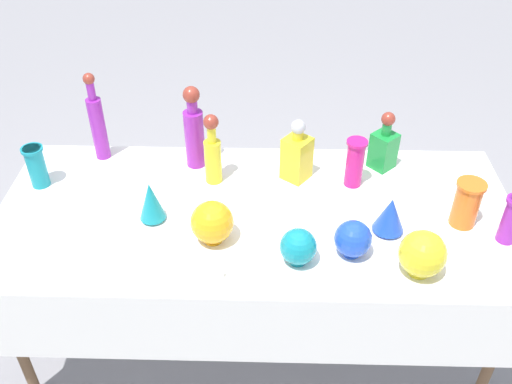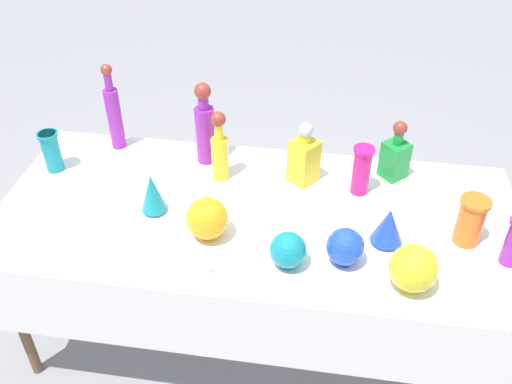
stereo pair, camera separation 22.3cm
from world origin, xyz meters
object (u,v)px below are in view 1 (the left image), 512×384
(round_bowl_2, at_px, (298,247))
(fluted_vase_0, at_px, (390,215))
(slender_vase_0, at_px, (355,162))
(slender_vase_3, at_px, (512,219))
(round_bowl_1, at_px, (353,239))
(slender_vase_1, at_px, (36,165))
(tall_bottle_2, at_px, (194,131))
(fluted_vase_1, at_px, (151,201))
(square_decanter_1, at_px, (384,146))
(square_decanter_0, at_px, (297,155))
(tall_bottle_0, at_px, (97,123))
(round_bowl_0, at_px, (212,222))
(round_bowl_3, at_px, (423,254))
(tall_bottle_1, at_px, (213,153))
(slender_vase_2, at_px, (467,202))

(round_bowl_2, bearing_deg, fluted_vase_0, 26.70)
(slender_vase_0, height_order, slender_vase_3, slender_vase_0)
(fluted_vase_0, bearing_deg, round_bowl_1, -139.32)
(round_bowl_2, bearing_deg, slender_vase_1, 157.91)
(tall_bottle_2, relative_size, fluted_vase_1, 2.19)
(square_decanter_1, height_order, slender_vase_3, square_decanter_1)
(fluted_vase_1, bearing_deg, square_decanter_0, 27.48)
(tall_bottle_0, relative_size, fluted_vase_0, 2.66)
(tall_bottle_0, distance_m, slender_vase_0, 1.13)
(slender_vase_3, height_order, round_bowl_1, slender_vase_3)
(square_decanter_1, bearing_deg, tall_bottle_0, 177.87)
(round_bowl_0, distance_m, round_bowl_3, 0.76)
(square_decanter_1, relative_size, fluted_vase_1, 1.56)
(fluted_vase_0, bearing_deg, tall_bottle_1, 155.99)
(fluted_vase_1, distance_m, round_bowl_2, 0.61)
(slender_vase_3, bearing_deg, slender_vase_1, 170.91)
(tall_bottle_1, height_order, slender_vase_2, tall_bottle_1)
(square_decanter_1, distance_m, fluted_vase_0, 0.44)
(round_bowl_0, xyz_separation_m, round_bowl_1, (0.51, -0.06, -0.01))
(fluted_vase_1, bearing_deg, slender_vase_2, 0.37)
(slender_vase_0, relative_size, round_bowl_2, 1.53)
(slender_vase_0, distance_m, round_bowl_1, 0.44)
(slender_vase_0, relative_size, round_bowl_3, 1.24)
(slender_vase_0, relative_size, round_bowl_0, 1.27)
(fluted_vase_1, relative_size, round_bowl_0, 1.03)
(slender_vase_3, bearing_deg, slender_vase_0, 147.94)
(tall_bottle_1, xyz_separation_m, round_bowl_1, (0.54, -0.44, -0.07))
(tall_bottle_2, xyz_separation_m, round_bowl_3, (0.86, -0.65, -0.08))
(square_decanter_0, relative_size, round_bowl_3, 1.63)
(tall_bottle_0, height_order, round_bowl_0, tall_bottle_0)
(slender_vase_2, bearing_deg, round_bowl_2, -160.40)
(slender_vase_1, distance_m, round_bowl_2, 1.17)
(fluted_vase_1, bearing_deg, round_bowl_2, -21.69)
(fluted_vase_0, bearing_deg, slender_vase_2, 10.33)
(tall_bottle_2, xyz_separation_m, slender_vase_0, (0.68, -0.13, -0.06))
(slender_vase_1, height_order, fluted_vase_0, slender_vase_1)
(square_decanter_0, distance_m, round_bowl_2, 0.52)
(tall_bottle_2, relative_size, square_decanter_0, 1.35)
(tall_bottle_0, bearing_deg, round_bowl_0, -45.08)
(slender_vase_3, distance_m, round_bowl_2, 0.80)
(tall_bottle_1, relative_size, slender_vase_0, 1.49)
(square_decanter_0, xyz_separation_m, fluted_vase_0, (0.34, -0.34, -0.04))
(tall_bottle_1, bearing_deg, tall_bottle_0, 161.81)
(fluted_vase_0, distance_m, round_bowl_1, 0.20)
(slender_vase_2, xyz_separation_m, round_bowl_3, (-0.22, -0.27, -0.01))
(square_decanter_1, xyz_separation_m, round_bowl_2, (-0.39, -0.61, -0.03))
(tall_bottle_0, bearing_deg, square_decanter_0, -8.94)
(square_decanter_0, bearing_deg, tall_bottle_1, -174.58)
(square_decanter_1, xyz_separation_m, round_bowl_0, (-0.71, -0.50, -0.02))
(slender_vase_1, distance_m, slender_vase_3, 1.90)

